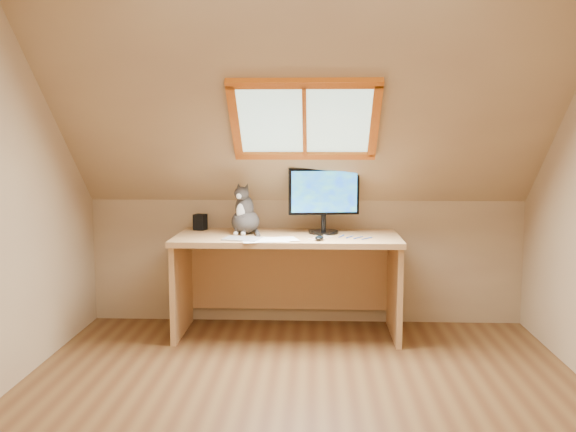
{
  "coord_description": "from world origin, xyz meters",
  "views": [
    {
      "loc": [
        0.07,
        -3.41,
        1.5
      ],
      "look_at": [
        -0.11,
        1.0,
        0.96
      ],
      "focal_mm": 40.0,
      "sensor_mm": 36.0,
      "label": 1
    }
  ],
  "objects": [
    {
      "name": "graphics_tablet",
      "position": [
        -0.45,
        1.16,
        0.78
      ],
      "size": [
        0.29,
        0.24,
        0.01
      ],
      "primitive_type": "cube",
      "rotation": [
        0.0,
        0.0,
        -0.22
      ],
      "color": "#B2B2B7",
      "rests_on": "desk"
    },
    {
      "name": "desk_speaker",
      "position": [
        -0.84,
        1.63,
        0.83
      ],
      "size": [
        0.11,
        0.11,
        0.13
      ],
      "primitive_type": "cube",
      "rotation": [
        0.0,
        0.0,
        -0.29
      ],
      "color": "black",
      "rests_on": "desk"
    },
    {
      "name": "papers",
      "position": [
        -0.24,
        1.12,
        0.77
      ],
      "size": [
        0.35,
        0.3,
        0.01
      ],
      "color": "white",
      "rests_on": "desk"
    },
    {
      "name": "room_shell",
      "position": [
        0.0,
        -0.09,
        1.43
      ],
      "size": [
        3.52,
        3.52,
        2.41
      ],
      "color": "tan",
      "rests_on": "ground"
    },
    {
      "name": "cables",
      "position": [
        0.27,
        1.26,
        0.77
      ],
      "size": [
        0.51,
        0.26,
        0.01
      ],
      "color": "silver",
      "rests_on": "desk"
    },
    {
      "name": "ground",
      "position": [
        0.0,
        0.0,
        0.0
      ],
      "size": [
        3.5,
        3.5,
        0.0
      ],
      "primitive_type": "plane",
      "color": "brown",
      "rests_on": "ground"
    },
    {
      "name": "monitor",
      "position": [
        0.14,
        1.48,
        1.06
      ],
      "size": [
        0.54,
        0.23,
        0.5
      ],
      "color": "black",
      "rests_on": "desk"
    },
    {
      "name": "desk",
      "position": [
        -0.13,
        1.45,
        0.54
      ],
      "size": [
        1.69,
        0.74,
        0.77
      ],
      "color": "tan",
      "rests_on": "ground"
    },
    {
      "name": "mouse",
      "position": [
        0.11,
        1.14,
        0.79
      ],
      "size": [
        0.08,
        0.12,
        0.04
      ],
      "primitive_type": "ellipsoid",
      "rotation": [
        0.0,
        0.0,
        -0.11
      ],
      "color": "black",
      "rests_on": "desk"
    },
    {
      "name": "cat",
      "position": [
        -0.46,
        1.45,
        0.91
      ],
      "size": [
        0.29,
        0.32,
        0.4
      ],
      "color": "#403B38",
      "rests_on": "desk"
    }
  ]
}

